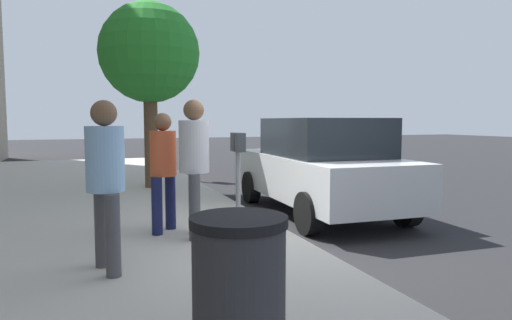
{
  "coord_description": "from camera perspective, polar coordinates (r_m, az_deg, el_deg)",
  "views": [
    {
      "loc": [
        -5.73,
        2.65,
        1.72
      ],
      "look_at": [
        0.92,
        0.2,
        1.11
      ],
      "focal_mm": 31.84,
      "sensor_mm": 36.0,
      "label": 1
    }
  ],
  "objects": [
    {
      "name": "ground_plane",
      "position": [
        6.54,
        4.52,
        -10.35
      ],
      "size": [
        80.0,
        80.0,
        0.0
      ],
      "primitive_type": "plane",
      "color": "#232326",
      "rests_on": "ground"
    },
    {
      "name": "sidewalk_slab",
      "position": [
        5.97,
        -23.25,
        -11.5
      ],
      "size": [
        28.0,
        6.0,
        0.15
      ],
      "primitive_type": "cube",
      "color": "#B7B2A8",
      "rests_on": "ground_plane"
    },
    {
      "name": "parking_meter",
      "position": [
        6.26,
        -2.26,
        -0.16
      ],
      "size": [
        0.36,
        0.12,
        1.41
      ],
      "color": "gray",
      "rests_on": "sidewalk_slab"
    },
    {
      "name": "pedestrian_at_meter",
      "position": [
        6.14,
        -7.77,
        0.57
      ],
      "size": [
        0.54,
        0.4,
        1.86
      ],
      "rotation": [
        0.0,
        0.0,
        -1.81
      ],
      "color": "#47474C",
      "rests_on": "sidewalk_slab"
    },
    {
      "name": "pedestrian_bystander",
      "position": [
        4.92,
        -18.39,
        -1.35
      ],
      "size": [
        0.53,
        0.39,
        1.78
      ],
      "rotation": [
        0.0,
        0.0,
        -1.32
      ],
      "color": "#47474C",
      "rests_on": "sidewalk_slab"
    },
    {
      "name": "parking_officer",
      "position": [
        6.51,
        -11.59,
        -0.4
      ],
      "size": [
        0.43,
        0.38,
        1.68
      ],
      "rotation": [
        0.0,
        0.0,
        -2.26
      ],
      "color": "#191E4C",
      "rests_on": "sidewalk_slab"
    },
    {
      "name": "parked_sedan_near",
      "position": [
        8.45,
        8.11,
        -0.73
      ],
      "size": [
        4.46,
        2.09,
        1.77
      ],
      "color": "silver",
      "rests_on": "ground_plane"
    },
    {
      "name": "street_tree",
      "position": [
        11.1,
        -13.24,
        12.8
      ],
      "size": [
        2.32,
        2.32,
        4.31
      ],
      "color": "brown",
      "rests_on": "sidewalk_slab"
    },
    {
      "name": "traffic_signal",
      "position": [
        14.22,
        -12.7,
        8.26
      ],
      "size": [
        0.24,
        0.44,
        3.6
      ],
      "color": "black",
      "rests_on": "sidewalk_slab"
    },
    {
      "name": "trash_bin",
      "position": [
        2.85,
        -2.15,
        -17.02
      ],
      "size": [
        0.59,
        0.59,
        1.01
      ],
      "color": "#2D2D33",
      "rests_on": "sidewalk_slab"
    }
  ]
}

